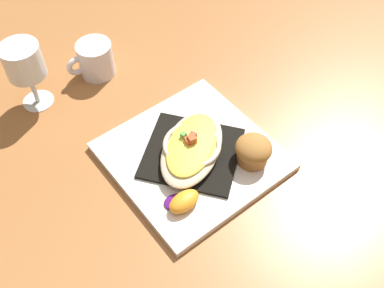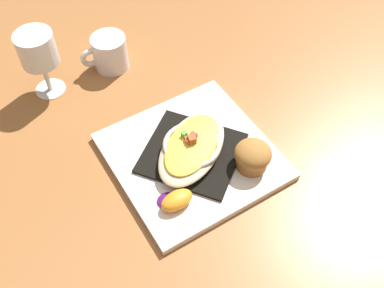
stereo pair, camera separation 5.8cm
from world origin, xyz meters
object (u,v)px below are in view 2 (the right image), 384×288
at_px(muffin, 253,156).
at_px(orange_garnish, 176,200).
at_px(gratin_dish, 192,146).
at_px(square_plate, 192,156).
at_px(coffee_mug, 110,54).
at_px(stemmed_glass, 38,52).

height_order(muffin, orange_garnish, muffin).
xyz_separation_m(gratin_dish, muffin, (0.09, -0.07, 0.01)).
bearing_deg(square_plate, muffin, -39.15).
bearing_deg(gratin_dish, coffee_mug, 99.22).
xyz_separation_m(square_plate, stemmed_glass, (-0.20, 0.30, 0.10)).
xyz_separation_m(gratin_dish, coffee_mug, (-0.05, 0.31, -0.00)).
xyz_separation_m(square_plate, orange_garnish, (-0.07, -0.09, 0.02)).
height_order(orange_garnish, stemmed_glass, stemmed_glass).
bearing_deg(muffin, orange_garnish, -174.75).
bearing_deg(stemmed_glass, gratin_dish, -57.01).
relative_size(orange_garnish, coffee_mug, 0.65).
height_order(orange_garnish, coffee_mug, coffee_mug).
height_order(square_plate, coffee_mug, coffee_mug).
bearing_deg(stemmed_glass, coffee_mug, 5.20).
bearing_deg(coffee_mug, gratin_dish, -80.78).
distance_m(square_plate, muffin, 0.12).
bearing_deg(coffee_mug, stemmed_glass, -174.80).
height_order(square_plate, muffin, muffin).
xyz_separation_m(orange_garnish, stemmed_glass, (-0.12, 0.39, 0.08)).
height_order(gratin_dish, muffin, muffin).
bearing_deg(orange_garnish, muffin, 5.25).
bearing_deg(square_plate, coffee_mug, 99.21).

